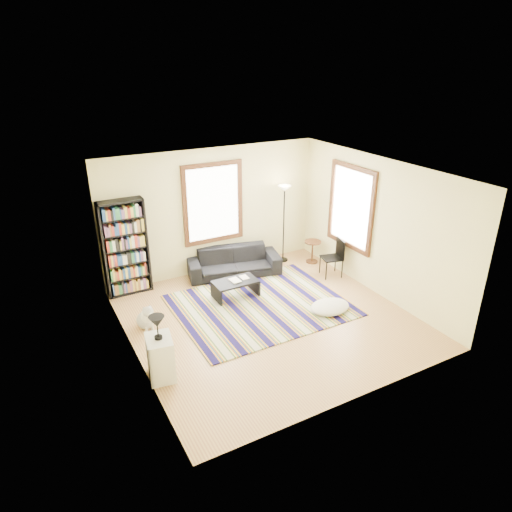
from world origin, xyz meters
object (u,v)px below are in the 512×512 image
floor_lamp (284,224)px  floor_cushion (330,307)px  white_cabinet (160,358)px  folding_chair (332,258)px  side_table (312,252)px  sofa (234,262)px  bookshelf (125,248)px  coffee_table (235,289)px  dog (145,315)px

floor_lamp → floor_cushion: bearing=-100.5°
floor_cushion → floor_lamp: 2.66m
floor_cushion → white_cabinet: bearing=-174.3°
folding_chair → white_cabinet: size_ratio=1.23×
side_table → white_cabinet: (-4.50, -2.41, 0.08)m
side_table → sofa: bearing=170.6°
sofa → bookshelf: (-2.29, 0.27, 0.70)m
floor_cushion → bookshelf: bearing=140.3°
sofa → coffee_table: sofa is taller
coffee_table → folding_chair: 2.34m
coffee_table → side_table: bearing=15.7°
sofa → coffee_table: bearing=-100.8°
coffee_table → folding_chair: (2.32, -0.14, 0.25)m
sofa → floor_lamp: size_ratio=1.11×
bookshelf → floor_cushion: size_ratio=2.48×
side_table → dog: 4.42m
bookshelf → coffee_table: bookshelf is taller
coffee_table → floor_lamp: bearing=30.9°
white_cabinet → dog: 1.51m
floor_cushion → floor_lamp: size_ratio=0.43×
bookshelf → sofa: bearing=-6.7°
bookshelf → white_cabinet: (-0.28, -3.00, -0.65)m
floor_lamp → white_cabinet: 4.89m
bookshelf → side_table: size_ratio=3.70×
bookshelf → white_cabinet: bookshelf is taller
coffee_table → floor_lamp: floor_lamp is taller
coffee_table → side_table: 2.46m
coffee_table → dog: dog is taller
side_table → folding_chair: bearing=-93.6°
white_cabinet → dog: white_cabinet is taller
sofa → white_cabinet: bearing=-119.9°
dog → white_cabinet: bearing=-104.8°
sofa → floor_lamp: floor_lamp is taller
coffee_table → floor_lamp: 2.24m
white_cabinet → dog: size_ratio=1.40×
sofa → side_table: (1.93, -0.32, -0.03)m
bookshelf → folding_chair: bookshelf is taller
side_table → bookshelf: bearing=172.1°
white_cabinet → folding_chair: bearing=29.9°
side_table → dog: (-4.32, -0.92, -0.02)m
dog → floor_lamp: bearing=11.6°
folding_chair → bookshelf: bearing=174.8°
bookshelf → floor_cushion: (3.20, -2.66, -0.90)m
sofa → dog: bearing=-139.2°
side_table → folding_chair: 0.82m
bookshelf → floor_cushion: bearing=-39.7°
side_table → white_cabinet: bearing=-151.8°
floor_cushion → dog: bearing=160.8°
floor_cushion → side_table: bearing=63.7°
coffee_table → floor_cushion: 1.95m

